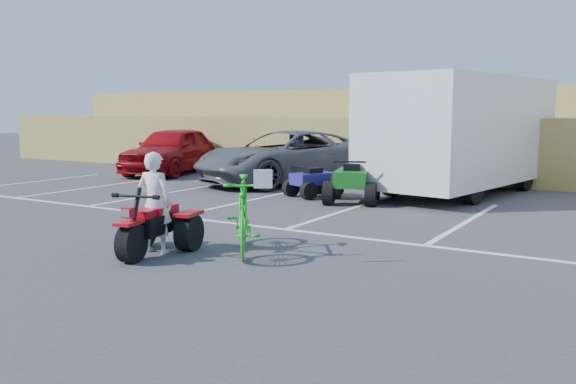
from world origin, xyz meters
The scene contains 11 objects.
ground centered at (0.00, 0.00, 0.00)m, with size 100.00×100.00×0.00m, color #39393B.
parking_stripes centered at (0.87, 4.07, 0.00)m, with size 28.00×5.16×0.01m.
grass_embankment centered at (0.00, 15.48, 1.42)m, with size 40.00×8.50×3.10m.
red_trike_atv centered at (-0.75, -0.37, 0.00)m, with size 1.15×1.54×1.00m, color #A40913, non-canonical shape.
rider centered at (-0.79, -0.23, 0.79)m, with size 0.58×0.38×1.58m, color white.
green_dirt_bike centered at (0.39, 0.49, 0.60)m, with size 0.56×2.00×1.20m, color #14BF19.
grey_pickup centered at (-3.83, 8.71, 0.81)m, with size 2.67×5.80×1.61m, color #4C5054.
red_car centered at (-8.85, 9.20, 0.83)m, with size 1.96×4.87×1.66m, color #94080D.
cargo_trailer centered at (1.38, 9.18, 1.67)m, with size 3.76×6.97×3.09m.
quad_atv_blue centered at (-1.69, 6.55, 0.00)m, with size 0.96×1.29×0.84m, color navy, non-canonical shape.
quad_atv_green centered at (-0.39, 6.17, 0.00)m, with size 1.23×1.64×1.07m, color #135616, non-canonical shape.
Camera 1 is at (5.83, -7.18, 2.20)m, focal length 38.00 mm.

